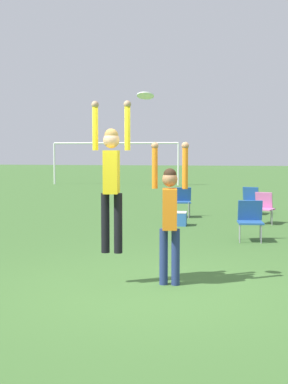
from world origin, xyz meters
The scene contains 10 objects.
ground_plane centered at (0.00, 0.00, 0.00)m, with size 120.00×120.00×0.00m, color #3D662D.
person_jumping centered at (-0.65, 0.21, 1.59)m, with size 0.57×0.43×2.15m.
person_defending centered at (0.17, 0.30, 1.07)m, with size 0.53×0.40×2.03m.
frisbee centered at (-0.17, 0.23, 2.66)m, with size 0.24×0.23×0.09m.
camping_chair_0 centered at (1.63, 9.06, 0.47)m, with size 0.59×0.63×0.81m.
camping_chair_1 centered at (1.44, 4.26, 0.49)m, with size 0.56×0.59×0.85m.
camping_chair_2 centered at (-0.32, 8.04, 0.51)m, with size 0.52×0.56×0.85m.
camping_chair_3 centered at (1.89, 7.00, 0.47)m, with size 0.58×0.63×0.81m.
cooler_box centered at (-0.27, 6.30, 0.18)m, with size 0.40×0.38×0.35m.
soccer_goal centered at (-5.27, 21.75, 1.84)m, with size 7.10×0.10×2.35m.
Camera 1 is at (1.00, -7.14, 1.91)m, focal length 50.00 mm.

